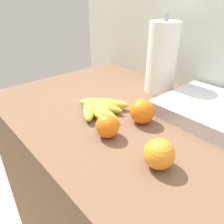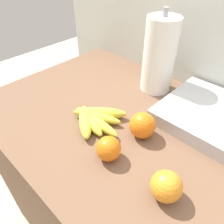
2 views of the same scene
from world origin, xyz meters
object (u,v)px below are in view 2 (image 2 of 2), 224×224
object	(u,v)px
orange_right	(142,125)
paper_towel_roll	(159,56)
banana_bunch	(94,118)
orange_far_right	(109,149)
orange_front	(166,186)

from	to	relation	value
orange_right	paper_towel_roll	bearing A→B (deg)	116.84
banana_bunch	orange_right	size ratio (longest dim) A/B	2.49
orange_far_right	orange_right	world-z (taller)	orange_right
banana_bunch	orange_far_right	distance (m)	0.16
banana_bunch	orange_far_right	world-z (taller)	orange_far_right
orange_far_right	paper_towel_roll	world-z (taller)	paper_towel_roll
banana_bunch	paper_towel_roll	bearing A→B (deg)	86.04
orange_front	orange_right	size ratio (longest dim) A/B	0.93
orange_front	orange_right	bearing A→B (deg)	142.83
paper_towel_roll	orange_right	bearing A→B (deg)	-63.16
banana_bunch	orange_front	xyz separation A→B (m)	(0.33, -0.06, 0.02)
paper_towel_roll	banana_bunch	bearing A→B (deg)	-93.96
banana_bunch	orange_far_right	xyz separation A→B (m)	(0.14, -0.07, 0.02)
orange_far_right	paper_towel_roll	xyz separation A→B (m)	(-0.12, 0.41, 0.11)
orange_front	paper_towel_roll	bearing A→B (deg)	127.74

